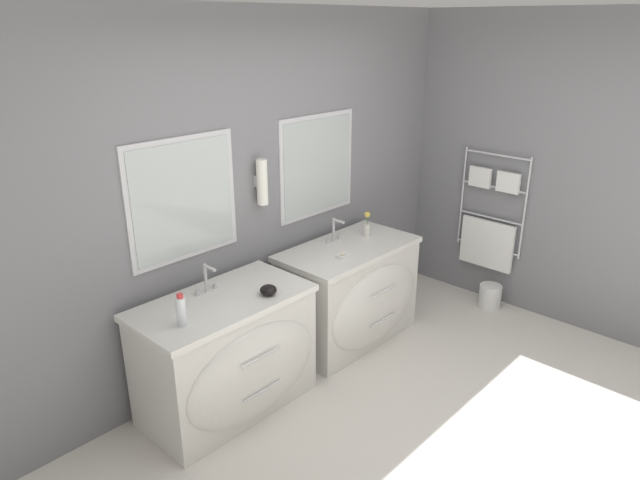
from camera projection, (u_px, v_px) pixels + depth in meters
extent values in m
plane|color=silver|center=(455.00, 460.00, 3.45)|extent=(16.00, 16.00, 0.00)
cube|color=slate|center=(251.00, 196.00, 4.14)|extent=(5.89, 0.06, 2.60)
cube|color=silver|center=(183.00, 199.00, 3.66)|extent=(0.82, 0.02, 0.81)
cube|color=#B2BCBA|center=(184.00, 200.00, 3.66)|extent=(0.75, 0.01, 0.74)
cube|color=silver|center=(317.00, 166.00, 4.52)|extent=(0.82, 0.02, 0.81)
cube|color=#B2BCBA|center=(318.00, 166.00, 4.51)|extent=(0.75, 0.01, 0.74)
cylinder|color=white|center=(262.00, 182.00, 4.06)|extent=(0.08, 0.08, 0.33)
cube|color=silver|center=(257.00, 181.00, 4.09)|extent=(0.05, 0.02, 0.08)
cube|color=slate|center=(517.00, 166.00, 4.98)|extent=(0.06, 3.66, 2.60)
cylinder|color=silver|center=(525.00, 210.00, 4.96)|extent=(0.02, 0.02, 0.93)
cylinder|color=silver|center=(462.00, 196.00, 5.36)|extent=(0.02, 0.02, 0.93)
cylinder|color=silver|center=(498.00, 155.00, 5.00)|extent=(0.02, 0.61, 0.02)
cylinder|color=silver|center=(494.00, 187.00, 5.11)|extent=(0.02, 0.61, 0.02)
cylinder|color=silver|center=(491.00, 218.00, 5.21)|extent=(0.02, 0.61, 0.02)
cylinder|color=silver|center=(487.00, 247.00, 5.32)|extent=(0.02, 0.61, 0.02)
cube|color=white|center=(487.00, 244.00, 5.29)|extent=(0.04, 0.52, 0.45)
cube|color=white|center=(508.00, 182.00, 4.98)|extent=(0.04, 0.21, 0.18)
cube|color=white|center=(480.00, 177.00, 5.16)|extent=(0.04, 0.21, 0.18)
cube|color=silver|center=(226.00, 356.00, 3.81)|extent=(1.13, 0.59, 0.77)
ellipsoid|color=silver|center=(255.00, 374.00, 3.63)|extent=(1.04, 0.13, 0.65)
cube|color=silver|center=(222.00, 302.00, 3.67)|extent=(1.17, 0.62, 0.04)
ellipsoid|color=white|center=(225.00, 305.00, 3.65)|extent=(0.46, 0.40, 0.07)
cylinder|color=silver|center=(262.00, 357.00, 3.52)|extent=(0.31, 0.01, 0.01)
cylinder|color=silver|center=(263.00, 391.00, 3.61)|extent=(0.31, 0.01, 0.01)
cube|color=silver|center=(348.00, 295.00, 4.67)|extent=(1.13, 0.59, 0.77)
ellipsoid|color=silver|center=(376.00, 306.00, 4.49)|extent=(1.04, 0.13, 0.65)
cube|color=silver|center=(349.00, 249.00, 4.53)|extent=(1.17, 0.62, 0.04)
ellipsoid|color=white|center=(351.00, 251.00, 4.51)|extent=(0.46, 0.40, 0.07)
cylinder|color=silver|center=(384.00, 291.00, 4.38)|extent=(0.31, 0.01, 0.01)
cylinder|color=silver|center=(383.00, 320.00, 4.47)|extent=(0.31, 0.01, 0.01)
cylinder|color=silver|center=(206.00, 278.00, 3.73)|extent=(0.02, 0.02, 0.20)
cylinder|color=silver|center=(210.00, 268.00, 3.66)|extent=(0.02, 0.11, 0.02)
cylinder|color=silver|center=(198.00, 292.00, 3.71)|extent=(0.03, 0.03, 0.04)
cylinder|color=silver|center=(215.00, 286.00, 3.80)|extent=(0.03, 0.03, 0.04)
cylinder|color=silver|center=(334.00, 230.00, 4.59)|extent=(0.02, 0.02, 0.20)
cylinder|color=silver|center=(339.00, 221.00, 4.52)|extent=(0.02, 0.11, 0.02)
cylinder|color=silver|center=(328.00, 241.00, 4.57)|extent=(0.03, 0.03, 0.04)
cylinder|color=silver|center=(339.00, 237.00, 4.66)|extent=(0.03, 0.03, 0.04)
cylinder|color=silver|center=(181.00, 312.00, 3.31)|extent=(0.06, 0.06, 0.18)
cylinder|color=red|center=(180.00, 296.00, 3.27)|extent=(0.04, 0.04, 0.02)
ellipsoid|color=black|center=(268.00, 290.00, 3.71)|extent=(0.11, 0.11, 0.07)
cylinder|color=silver|center=(367.00, 230.00, 4.73)|extent=(0.05, 0.05, 0.10)
cylinder|color=#477238|center=(367.00, 220.00, 4.69)|extent=(0.01, 0.01, 0.09)
sphere|color=#E5BF47|center=(367.00, 215.00, 4.68)|extent=(0.05, 0.05, 0.05)
cube|color=white|center=(343.00, 256.00, 4.30)|extent=(0.09, 0.06, 0.02)
ellipsoid|color=#F2E5CC|center=(343.00, 253.00, 4.29)|extent=(0.05, 0.04, 0.02)
cylinder|color=silver|center=(490.00, 296.00, 5.27)|extent=(0.20, 0.20, 0.22)
torus|color=silver|center=(491.00, 286.00, 5.23)|extent=(0.21, 0.21, 0.01)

